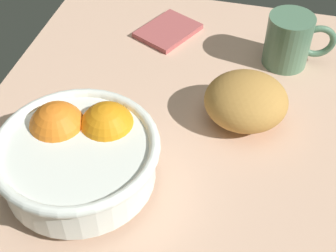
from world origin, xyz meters
The scene contains 5 objects.
ground_plane centered at (0.00, 0.00, -1.50)cm, with size 77.20×60.38×3.00cm, color #D9AD90.
fruit_bowl centered at (15.09, -7.94, 5.50)cm, with size 23.13×23.13×10.62cm.
bread_loaf centered at (-2.90, 13.30, 4.07)cm, with size 13.51×12.69×8.13cm, color #B9843E.
napkin_folded centered at (-23.97, -4.94, 0.52)cm, with size 11.72×8.97×1.04cm, color #AB504F.
mug centered at (-20.09, 18.92, 4.91)cm, with size 8.24×12.74×9.82cm.
Camera 1 is at (55.79, 15.22, 56.28)cm, focal length 51.69 mm.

